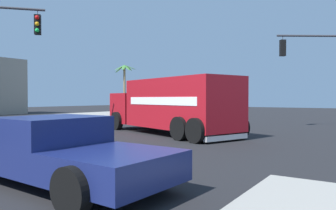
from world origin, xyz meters
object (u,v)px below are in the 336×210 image
delivery_truck (171,105)px  traffic_light_primary (328,64)px  pickup_navy (58,149)px  palm_tree_far (125,80)px

delivery_truck → traffic_light_primary: 10.13m
delivery_truck → pickup_navy: 9.76m
traffic_light_primary → palm_tree_far: traffic_light_primary is taller
pickup_navy → palm_tree_far: size_ratio=0.96×
traffic_light_primary → palm_tree_far: bearing=71.8°
delivery_truck → palm_tree_far: 22.18m
palm_tree_far → delivery_truck: bearing=-133.1°
traffic_light_primary → pickup_navy: (-17.00, 2.88, -3.06)m
delivery_truck → palm_tree_far: palm_tree_far is taller
traffic_light_primary → delivery_truck: bearing=142.2°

